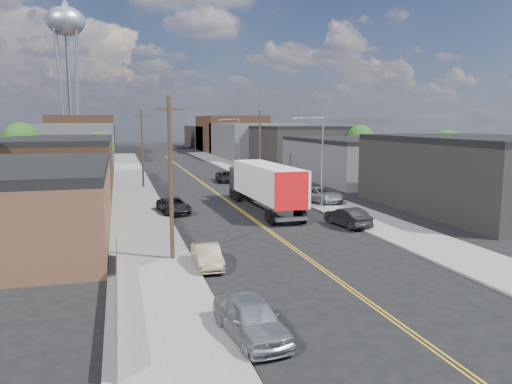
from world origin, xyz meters
TOP-DOWN VIEW (x-y plane):
  - ground at (0.00, 60.00)m, footprint 260.00×260.00m
  - centerline at (0.00, 45.00)m, footprint 0.32×120.00m
  - sidewalk_left at (-9.50, 45.00)m, footprint 5.00×140.00m
  - sidewalk_right at (9.50, 45.00)m, footprint 5.00×140.00m
  - warehouse_tan at (-18.00, 18.00)m, footprint 12.00×22.00m
  - warehouse_brown at (-18.00, 44.00)m, footprint 12.00×26.00m
  - industrial_right_a at (21.99, 20.00)m, footprint 14.00×22.00m
  - industrial_right_b at (22.00, 46.00)m, footprint 14.00×24.00m
  - industrial_right_c at (22.00, 72.00)m, footprint 14.00×22.00m
  - skyline_left_a at (-20.00, 95.00)m, footprint 16.00×30.00m
  - skyline_right_a at (20.00, 95.00)m, footprint 16.00×30.00m
  - skyline_left_b at (-20.00, 120.00)m, footprint 16.00×26.00m
  - skyline_right_b at (20.00, 120.00)m, footprint 16.00×26.00m
  - skyline_left_c at (-20.00, 140.00)m, footprint 16.00×40.00m
  - skyline_right_c at (20.00, 140.00)m, footprint 16.00×40.00m
  - water_tower at (-22.00, 110.00)m, footprint 9.00×9.00m
  - streetlight_near at (7.60, 25.00)m, footprint 3.39×0.25m
  - streetlight_far at (7.60, 60.00)m, footprint 3.39×0.25m
  - utility_pole_left_near at (-8.20, 10.00)m, footprint 1.60×0.26m
  - utility_pole_left_far at (-8.20, 45.00)m, footprint 1.60×0.26m
  - utility_pole_right at (8.20, 48.00)m, footprint 1.60×0.26m
  - chainlink_fence at (-11.50, 3.50)m, footprint 0.05×16.00m
  - tree_left_mid at (-23.94, 55.00)m, footprint 5.10×5.04m
  - tree_left_far at (-13.94, 62.00)m, footprint 4.35×4.20m
  - tree_right_near at (30.06, 36.00)m, footprint 4.60×4.48m
  - tree_right_far at (30.06, 60.00)m, footprint 4.85×4.76m
  - semi_truck at (2.20, 25.97)m, footprint 3.40×17.17m
  - car_left_a at (-6.40, -2.00)m, footprint 2.55×5.04m
  - car_left_b at (-6.40, 8.00)m, footprint 1.56×4.20m
  - car_left_c at (-6.40, 26.00)m, footprint 3.04×5.48m
  - car_right_oncoming at (6.60, 16.29)m, footprint 2.29×4.96m
  - car_right_lot_a at (8.97, 27.60)m, footprint 4.22×6.06m
  - car_right_lot_c at (8.20, 34.54)m, footprint 1.63×3.98m
  - car_ahead_truck at (3.28, 48.62)m, footprint 2.99×5.53m

SIDE VIEW (x-z plane):
  - ground at x=0.00m, z-range 0.00..0.00m
  - centerline at x=0.00m, z-range 0.00..0.01m
  - sidewalk_left at x=-9.50m, z-range 0.00..0.15m
  - sidewalk_right at x=9.50m, z-range 0.00..0.15m
  - chainlink_fence at x=-11.50m, z-range 0.04..1.27m
  - car_left_b at x=-6.40m, z-range 0.00..1.37m
  - car_left_c at x=-6.40m, z-range 0.00..1.45m
  - car_ahead_truck at x=3.28m, z-range 0.00..1.47m
  - car_right_oncoming at x=6.60m, z-range 0.00..1.58m
  - car_left_a at x=-6.40m, z-range 0.00..1.65m
  - car_right_lot_c at x=8.20m, z-range 0.15..1.50m
  - car_right_lot_a at x=8.97m, z-range 0.15..1.69m
  - semi_truck at x=2.20m, z-range 0.31..4.80m
  - warehouse_tan at x=-18.00m, z-range 0.00..5.60m
  - industrial_right_b at x=22.00m, z-range 0.00..6.10m
  - warehouse_brown at x=-18.00m, z-range 0.00..6.60m
  - skyline_left_c at x=-20.00m, z-range 0.00..7.00m
  - skyline_right_c at x=20.00m, z-range 0.00..7.00m
  - industrial_right_a at x=21.99m, z-range 0.00..7.10m
  - industrial_right_c at x=22.00m, z-range 0.00..7.60m
  - skyline_left_a at x=-20.00m, z-range 0.00..8.00m
  - skyline_right_a at x=20.00m, z-range 0.00..8.00m
  - tree_left_far at x=-13.94m, z-range 1.08..8.05m
  - tree_right_near at x=30.06m, z-range 1.15..8.59m
  - skyline_left_b at x=-20.00m, z-range 0.00..10.00m
  - skyline_right_b at x=20.00m, z-range 0.00..10.00m
  - utility_pole_left_near at x=-8.20m, z-range 0.14..10.14m
  - utility_pole_left_far at x=-8.20m, z-range 0.14..10.14m
  - utility_pole_right at x=8.20m, z-range 0.14..10.14m
  - tree_right_far at x=30.06m, z-range 1.22..9.13m
  - streetlight_near at x=7.60m, z-range 0.83..9.83m
  - streetlight_far at x=7.60m, z-range 0.83..9.83m
  - tree_left_mid at x=-23.94m, z-range 1.30..9.67m
  - water_tower at x=-22.00m, z-range 12.20..49.10m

